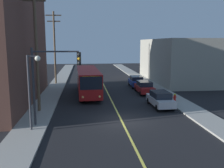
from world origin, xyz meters
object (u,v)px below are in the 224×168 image
(utility_pole_near, at_px, (36,43))
(traffic_signal_left_corner, at_px, (53,72))
(fire_hydrant, at_px, (175,97))
(street_lamp_left, at_px, (32,82))
(parked_car_red, at_px, (144,87))
(utility_pole_mid, at_px, (55,45))
(city_bus, at_px, (88,80))
(parked_car_silver, at_px, (160,99))
(parked_car_blue, at_px, (136,81))

(utility_pole_near, height_order, traffic_signal_left_corner, utility_pole_near)
(fire_hydrant, bearing_deg, street_lamp_left, -150.84)
(traffic_signal_left_corner, xyz_separation_m, street_lamp_left, (-1.42, -1.08, -0.56))
(parked_car_red, relative_size, utility_pole_near, 0.38)
(utility_pole_mid, height_order, street_lamp_left, utility_pole_mid)
(city_bus, distance_m, street_lamp_left, 14.20)
(parked_car_silver, xyz_separation_m, street_lamp_left, (-11.47, -5.84, 2.90))
(parked_car_silver, xyz_separation_m, utility_pole_mid, (-12.19, 16.02, 5.42))
(parked_car_red, relative_size, fire_hydrant, 5.24)
(parked_car_blue, bearing_deg, fire_hydrant, -78.19)
(parked_car_silver, xyz_separation_m, fire_hydrant, (2.21, 1.79, -0.26))
(parked_car_blue, bearing_deg, city_bus, -148.46)
(utility_pole_near, bearing_deg, parked_car_blue, 46.17)
(parked_car_blue, height_order, utility_pole_mid, utility_pole_mid)
(utility_pole_near, bearing_deg, city_bus, 59.48)
(parked_car_silver, height_order, traffic_signal_left_corner, traffic_signal_left_corner)
(parked_car_blue, xyz_separation_m, traffic_signal_left_corner, (-10.12, -16.81, 3.46))
(street_lamp_left, bearing_deg, parked_car_silver, 26.98)
(traffic_signal_left_corner, relative_size, street_lamp_left, 1.09)
(utility_pole_near, bearing_deg, traffic_signal_left_corner, -65.36)
(traffic_signal_left_corner, bearing_deg, utility_pole_near, 114.64)
(parked_car_silver, height_order, street_lamp_left, street_lamp_left)
(fire_hydrant, bearing_deg, parked_car_blue, 101.81)
(utility_pole_mid, bearing_deg, parked_car_blue, -17.93)
(utility_pole_mid, bearing_deg, city_bus, -59.54)
(parked_car_blue, height_order, utility_pole_near, utility_pole_near)
(city_bus, xyz_separation_m, parked_car_silver, (7.23, -7.58, -0.98))
(street_lamp_left, relative_size, fire_hydrant, 6.55)
(city_bus, bearing_deg, traffic_signal_left_corner, -102.89)
(parked_car_silver, height_order, utility_pole_near, utility_pole_near)
(parked_car_red, bearing_deg, traffic_signal_left_corner, -130.61)
(parked_car_blue, bearing_deg, utility_pole_mid, 162.07)
(traffic_signal_left_corner, height_order, street_lamp_left, traffic_signal_left_corner)
(fire_hydrant, bearing_deg, utility_pole_mid, 135.36)
(utility_pole_near, height_order, fire_hydrant, utility_pole_near)
(parked_car_red, height_order, utility_pole_mid, utility_pole_mid)
(parked_car_silver, xyz_separation_m, parked_car_red, (0.06, 7.04, 0.00))
(city_bus, relative_size, fire_hydrant, 14.56)
(utility_pole_near, distance_m, utility_pole_mid, 16.53)
(parked_car_silver, distance_m, parked_car_red, 7.04)
(parked_car_red, relative_size, utility_pole_mid, 0.39)
(parked_car_silver, relative_size, parked_car_red, 1.01)
(parked_car_red, relative_size, traffic_signal_left_corner, 0.73)
(city_bus, xyz_separation_m, parked_car_blue, (7.29, 4.48, -0.98))
(parked_car_red, bearing_deg, parked_car_blue, 89.97)
(city_bus, xyz_separation_m, traffic_signal_left_corner, (-2.82, -12.33, 2.49))
(city_bus, bearing_deg, parked_car_red, -4.23)
(city_bus, xyz_separation_m, utility_pole_mid, (-4.97, 8.44, 4.44))
(city_bus, relative_size, parked_car_red, 2.78)
(traffic_signal_left_corner, xyz_separation_m, fire_hydrant, (12.26, 6.55, -3.72))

